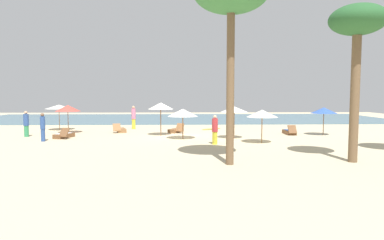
{
  "coord_description": "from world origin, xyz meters",
  "views": [
    {
      "loc": [
        0.27,
        -22.86,
        2.94
      ],
      "look_at": [
        0.97,
        0.77,
        1.1
      ],
      "focal_mm": 31.65,
      "sensor_mm": 36.0,
      "label": 1
    }
  ],
  "objects_px": {
    "umbrella_2": "(183,113)",
    "umbrella_4": "(161,106)",
    "umbrella_3": "(59,107)",
    "surfboard": "(211,129)",
    "lounger_0": "(64,135)",
    "palm_0": "(357,28)",
    "umbrella_0": "(324,110)",
    "lounger_2": "(121,130)",
    "lounger_1": "(176,130)",
    "person_0": "(43,127)",
    "person_2": "(134,117)",
    "lounger_3": "(289,132)",
    "person_3": "(26,124)",
    "person_1": "(215,130)",
    "umbrella_1": "(68,108)",
    "umbrella_5": "(234,109)",
    "umbrella_6": "(262,113)"
  },
  "relations": [
    {
      "from": "lounger_0",
      "to": "lounger_1",
      "type": "bearing_deg",
      "value": 22.13
    },
    {
      "from": "umbrella_6",
      "to": "surfboard",
      "type": "distance_m",
      "value": 8.45
    },
    {
      "from": "umbrella_3",
      "to": "lounger_2",
      "type": "relative_size",
      "value": 1.2
    },
    {
      "from": "umbrella_0",
      "to": "umbrella_2",
      "type": "relative_size",
      "value": 1.01
    },
    {
      "from": "person_2",
      "to": "person_1",
      "type": "bearing_deg",
      "value": -55.96
    },
    {
      "from": "umbrella_5",
      "to": "person_0",
      "type": "bearing_deg",
      "value": -175.38
    },
    {
      "from": "lounger_1",
      "to": "person_2",
      "type": "relative_size",
      "value": 0.89
    },
    {
      "from": "umbrella_4",
      "to": "umbrella_6",
      "type": "xyz_separation_m",
      "value": [
        6.24,
        -3.85,
        -0.31
      ]
    },
    {
      "from": "lounger_1",
      "to": "surfboard",
      "type": "distance_m",
      "value": 3.59
    },
    {
      "from": "umbrella_0",
      "to": "umbrella_1",
      "type": "height_order",
      "value": "umbrella_1"
    },
    {
      "from": "umbrella_4",
      "to": "person_0",
      "type": "bearing_deg",
      "value": -159.05
    },
    {
      "from": "umbrella_2",
      "to": "umbrella_3",
      "type": "bearing_deg",
      "value": 150.82
    },
    {
      "from": "person_1",
      "to": "lounger_0",
      "type": "bearing_deg",
      "value": 162.03
    },
    {
      "from": "person_2",
      "to": "surfboard",
      "type": "relative_size",
      "value": 1.01
    },
    {
      "from": "umbrella_1",
      "to": "umbrella_3",
      "type": "relative_size",
      "value": 0.99
    },
    {
      "from": "person_0",
      "to": "person_1",
      "type": "distance_m",
      "value": 10.6
    },
    {
      "from": "lounger_1",
      "to": "person_3",
      "type": "distance_m",
      "value": 10.49
    },
    {
      "from": "umbrella_2",
      "to": "umbrella_4",
      "type": "distance_m",
      "value": 2.44
    },
    {
      "from": "lounger_3",
      "to": "palm_0",
      "type": "xyz_separation_m",
      "value": [
        -0.45,
        -9.97,
        5.53
      ]
    },
    {
      "from": "lounger_2",
      "to": "palm_0",
      "type": "bearing_deg",
      "value": -44.2
    },
    {
      "from": "lounger_2",
      "to": "person_1",
      "type": "relative_size",
      "value": 1.04
    },
    {
      "from": "person_0",
      "to": "surfboard",
      "type": "xyz_separation_m",
      "value": [
        11.02,
        6.8,
        -0.87
      ]
    },
    {
      "from": "umbrella_3",
      "to": "surfboard",
      "type": "relative_size",
      "value": 1.11
    },
    {
      "from": "umbrella_2",
      "to": "umbrella_5",
      "type": "bearing_deg",
      "value": 1.84
    },
    {
      "from": "umbrella_0",
      "to": "lounger_3",
      "type": "distance_m",
      "value": 2.79
    },
    {
      "from": "umbrella_3",
      "to": "person_3",
      "type": "relative_size",
      "value": 1.2
    },
    {
      "from": "lounger_2",
      "to": "lounger_1",
      "type": "bearing_deg",
      "value": -4.22
    },
    {
      "from": "umbrella_2",
      "to": "umbrella_4",
      "type": "relative_size",
      "value": 0.85
    },
    {
      "from": "umbrella_6",
      "to": "person_3",
      "type": "xyz_separation_m",
      "value": [
        -15.4,
        3.47,
        -0.88
      ]
    },
    {
      "from": "lounger_1",
      "to": "person_0",
      "type": "height_order",
      "value": "person_0"
    },
    {
      "from": "umbrella_0",
      "to": "lounger_2",
      "type": "xyz_separation_m",
      "value": [
        -14.72,
        2.4,
        -1.6
      ]
    },
    {
      "from": "umbrella_4",
      "to": "lounger_3",
      "type": "xyz_separation_m",
      "value": [
        9.3,
        0.47,
        -1.91
      ]
    },
    {
      "from": "umbrella_2",
      "to": "lounger_2",
      "type": "relative_size",
      "value": 1.1
    },
    {
      "from": "lounger_2",
      "to": "surfboard",
      "type": "bearing_deg",
      "value": 14.48
    },
    {
      "from": "lounger_0",
      "to": "palm_0",
      "type": "distance_m",
      "value": 18.25
    },
    {
      "from": "umbrella_3",
      "to": "person_0",
      "type": "xyz_separation_m",
      "value": [
        1.28,
        -6.4,
        -0.99
      ]
    },
    {
      "from": "umbrella_6",
      "to": "person_0",
      "type": "relative_size",
      "value": 1.14
    },
    {
      "from": "umbrella_1",
      "to": "lounger_2",
      "type": "height_order",
      "value": "umbrella_1"
    },
    {
      "from": "umbrella_0",
      "to": "lounger_1",
      "type": "xyz_separation_m",
      "value": [
        -10.46,
        2.09,
        -1.6
      ]
    },
    {
      "from": "lounger_2",
      "to": "umbrella_4",
      "type": "bearing_deg",
      "value": -34.91
    },
    {
      "from": "umbrella_3",
      "to": "lounger_1",
      "type": "bearing_deg",
      "value": -10.57
    },
    {
      "from": "lounger_1",
      "to": "lounger_3",
      "type": "height_order",
      "value": "lounger_1"
    },
    {
      "from": "umbrella_2",
      "to": "lounger_3",
      "type": "bearing_deg",
      "value": 16.7
    },
    {
      "from": "umbrella_0",
      "to": "surfboard",
      "type": "relative_size",
      "value": 1.04
    },
    {
      "from": "person_0",
      "to": "person_2",
      "type": "xyz_separation_m",
      "value": [
        4.55,
        7.25,
        0.08
      ]
    },
    {
      "from": "person_3",
      "to": "surfboard",
      "type": "relative_size",
      "value": 0.92
    },
    {
      "from": "umbrella_3",
      "to": "person_0",
      "type": "bearing_deg",
      "value": -78.69
    },
    {
      "from": "umbrella_5",
      "to": "lounger_2",
      "type": "distance_m",
      "value": 9.21
    },
    {
      "from": "umbrella_0",
      "to": "palm_0",
      "type": "distance_m",
      "value": 10.47
    },
    {
      "from": "umbrella_3",
      "to": "lounger_0",
      "type": "relative_size",
      "value": 1.21
    }
  ]
}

